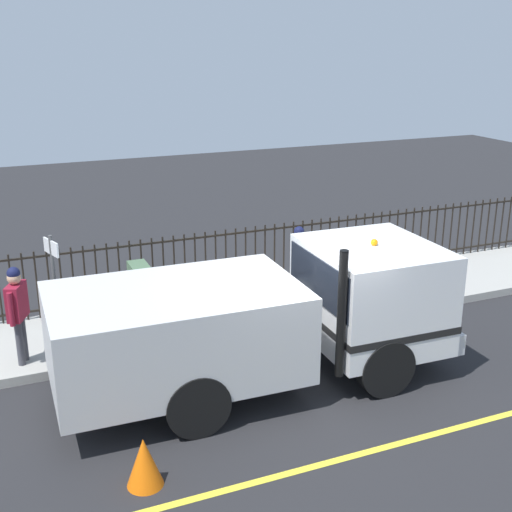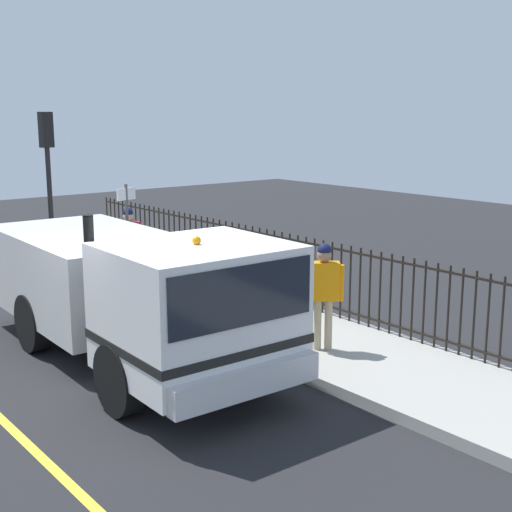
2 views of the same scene
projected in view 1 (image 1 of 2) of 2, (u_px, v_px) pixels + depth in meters
The scene contains 10 objects.
ground_plane at pixel (299, 390), 10.91m from camera, with size 44.99×44.99×0.00m, color #232326.
sidewalk_slab at pixel (230, 314), 13.65m from camera, with size 2.50×20.45×0.17m, color #A3A099.
lane_marking at pixel (361, 454), 9.23m from camera, with size 0.12×18.41×0.01m, color yellow.
work_truck at pixel (278, 312), 10.80m from camera, with size 2.46×6.57×2.52m.
worker_standing at pixel (299, 258), 13.51m from camera, with size 0.51×0.47×1.71m.
pedestrian_distant at pixel (17, 305), 11.13m from camera, with size 0.59×0.40×1.73m.
iron_fence at pixel (211, 262), 14.38m from camera, with size 0.04×17.42×1.38m.
utility_cabinet at pixel (141, 289), 13.34m from camera, with size 0.72×0.36×1.03m, color #4C6B4C.
traffic_cone at pixel (144, 462), 8.50m from camera, with size 0.48×0.48×0.68m, color orange.
street_sign at pixel (55, 286), 10.93m from camera, with size 0.49×0.18×2.30m.
Camera 1 is at (-8.63, 4.42, 5.50)m, focal length 46.93 mm.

